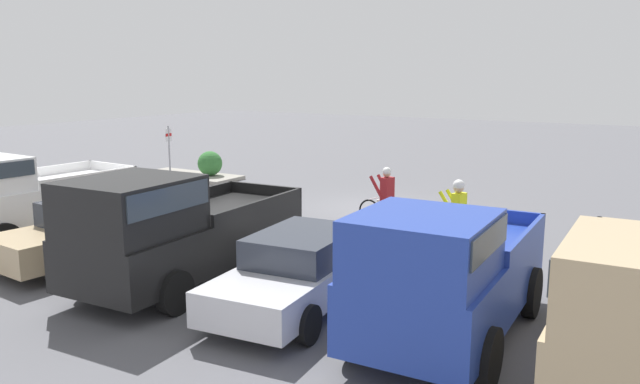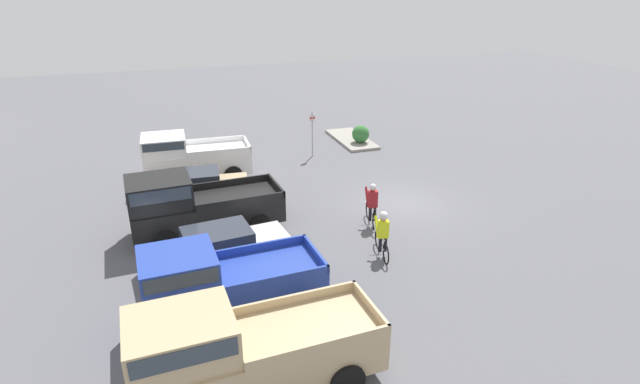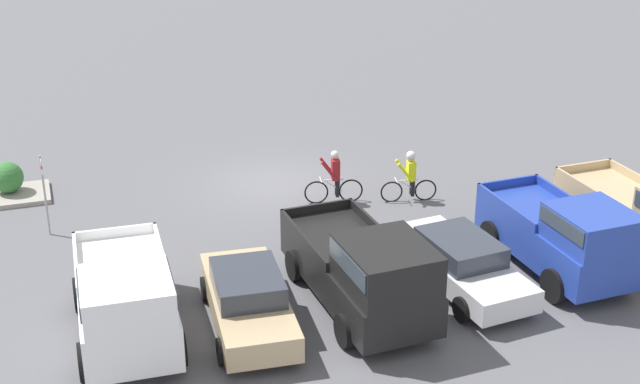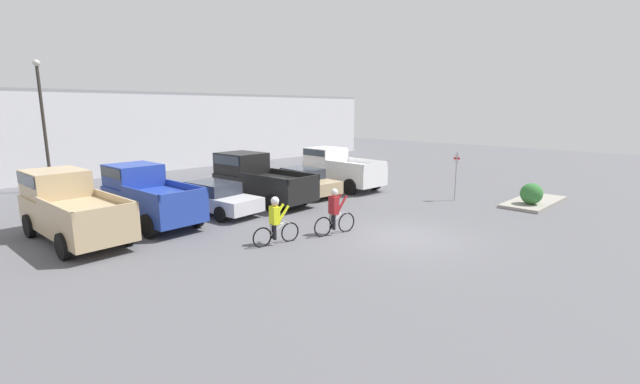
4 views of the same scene
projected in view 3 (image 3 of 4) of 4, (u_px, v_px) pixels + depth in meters
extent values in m
plane|color=#56565B|center=(272.00, 183.00, 29.37)|extent=(80.00, 80.00, 0.00)
cube|color=tan|center=(590.00, 192.00, 24.84)|extent=(0.21, 3.36, 0.25)
cube|color=tan|center=(583.00, 167.00, 26.56)|extent=(1.97, 0.16, 0.25)
cylinder|color=black|center=(628.00, 209.00, 26.43)|extent=(0.25, 0.86, 0.85)
cylinder|color=black|center=(572.00, 219.00, 25.79)|extent=(0.25, 0.86, 0.85)
cube|color=#233D9E|center=(554.00, 238.00, 23.55)|extent=(2.18, 4.91, 1.03)
cube|color=#233D9E|center=(592.00, 227.00, 21.92)|extent=(1.89, 2.01, 0.88)
cube|color=#333D47|center=(593.00, 220.00, 21.85)|extent=(1.95, 1.86, 0.39)
cube|color=#233D9E|center=(565.00, 197.00, 24.43)|extent=(0.21, 2.90, 0.25)
cube|color=#233D9E|center=(506.00, 207.00, 23.81)|extent=(0.21, 2.90, 0.25)
cube|color=#233D9E|center=(508.00, 183.00, 25.33)|extent=(1.97, 0.17, 0.25)
cylinder|color=black|center=(619.00, 272.00, 22.77)|extent=(0.26, 0.90, 0.89)
cylinder|color=black|center=(554.00, 286.00, 22.13)|extent=(0.26, 0.90, 0.89)
cylinder|color=black|center=(551.00, 226.00, 25.34)|extent=(0.26, 0.90, 0.89)
cylinder|color=black|center=(491.00, 236.00, 24.70)|extent=(0.26, 0.90, 0.89)
cube|color=silver|center=(459.00, 266.00, 22.80)|extent=(2.20, 4.89, 0.59)
cube|color=#2D333D|center=(460.00, 247.00, 22.58)|extent=(1.75, 2.28, 0.52)
cylinder|color=black|center=(521.00, 295.00, 21.95)|extent=(0.25, 0.67, 0.65)
cylinder|color=black|center=(462.00, 310.00, 21.30)|extent=(0.25, 0.67, 0.65)
cylinder|color=black|center=(455.00, 245.00, 24.49)|extent=(0.25, 0.67, 0.65)
cylinder|color=black|center=(401.00, 256.00, 23.85)|extent=(0.25, 0.67, 0.65)
cube|color=black|center=(357.00, 273.00, 21.91)|extent=(2.37, 5.59, 0.96)
cube|color=black|center=(386.00, 266.00, 20.10)|extent=(2.02, 2.30, 1.03)
cube|color=#333D47|center=(387.00, 257.00, 20.01)|extent=(2.07, 2.12, 0.45)
cube|color=black|center=(375.00, 226.00, 22.94)|extent=(0.26, 3.29, 0.25)
cube|color=black|center=(303.00, 239.00, 22.27)|extent=(0.26, 3.29, 0.25)
cube|color=black|center=(317.00, 208.00, 23.98)|extent=(2.07, 0.19, 0.25)
cylinder|color=black|center=(425.00, 314.00, 20.97)|extent=(0.26, 0.82, 0.81)
cylinder|color=black|center=(344.00, 331.00, 20.28)|extent=(0.26, 0.82, 0.81)
cylinder|color=black|center=(366.00, 252.00, 23.88)|extent=(0.26, 0.82, 0.81)
cylinder|color=black|center=(294.00, 266.00, 23.19)|extent=(0.26, 0.82, 0.81)
cube|color=tan|center=(248.00, 304.00, 21.05)|extent=(2.04, 4.63, 0.63)
cube|color=#2D333D|center=(247.00, 282.00, 20.82)|extent=(1.68, 2.14, 0.53)
cylinder|color=black|center=(297.00, 341.00, 20.05)|extent=(0.23, 0.64, 0.63)
cylinder|color=black|center=(221.00, 352.00, 19.67)|extent=(0.23, 0.64, 0.63)
cylinder|color=black|center=(272.00, 281.00, 22.63)|extent=(0.23, 0.64, 0.63)
cylinder|color=black|center=(205.00, 289.00, 22.25)|extent=(0.23, 0.64, 0.63)
cube|color=white|center=(125.00, 301.00, 20.48)|extent=(2.25, 4.92, 1.07)
cube|color=white|center=(127.00, 296.00, 18.83)|extent=(1.98, 2.01, 0.82)
cube|color=#333D47|center=(126.00, 289.00, 18.76)|extent=(2.03, 1.86, 0.36)
cube|color=white|center=(161.00, 252.00, 21.33)|extent=(0.19, 2.91, 0.25)
cube|color=white|center=(76.00, 263.00, 20.83)|extent=(0.19, 2.91, 0.25)
cube|color=white|center=(115.00, 232.00, 22.33)|extent=(2.07, 0.16, 0.25)
cylinder|color=black|center=(180.00, 347.00, 19.61)|extent=(0.25, 0.87, 0.87)
cylinder|color=black|center=(84.00, 362.00, 19.09)|extent=(0.25, 0.87, 0.87)
cylinder|color=black|center=(164.00, 283.00, 22.27)|extent=(0.25, 0.87, 0.87)
cylinder|color=black|center=(79.00, 295.00, 21.74)|extent=(0.25, 0.87, 0.87)
torus|color=black|center=(316.00, 192.00, 27.75)|extent=(0.76, 0.19, 0.76)
torus|color=black|center=(351.00, 191.00, 27.88)|extent=(0.76, 0.19, 0.76)
cylinder|color=white|center=(334.00, 186.00, 27.74)|extent=(0.56, 0.14, 0.40)
cylinder|color=white|center=(334.00, 180.00, 27.66)|extent=(0.60, 0.15, 0.04)
cylinder|color=white|center=(340.00, 186.00, 27.77)|extent=(0.04, 0.04, 0.37)
cylinder|color=white|center=(321.00, 180.00, 27.60)|extent=(0.11, 0.46, 0.02)
cylinder|color=black|center=(338.00, 188.00, 27.69)|extent=(0.14, 0.14, 0.57)
cylinder|color=black|center=(337.00, 186.00, 27.86)|extent=(0.14, 0.14, 0.57)
cube|color=maroon|center=(336.00, 169.00, 27.53)|extent=(0.30, 0.40, 0.65)
cylinder|color=maroon|center=(329.00, 172.00, 27.34)|extent=(0.54, 0.19, 0.70)
cylinder|color=maroon|center=(328.00, 167.00, 27.65)|extent=(0.54, 0.19, 0.70)
sphere|color=tan|center=(335.00, 156.00, 27.35)|extent=(0.22, 0.22, 0.22)
sphere|color=silver|center=(335.00, 154.00, 27.33)|extent=(0.24, 0.24, 0.24)
torus|color=black|center=(392.00, 192.00, 27.86)|extent=(0.70, 0.18, 0.71)
torus|color=black|center=(426.00, 190.00, 27.99)|extent=(0.70, 0.18, 0.71)
cylinder|color=white|center=(409.00, 186.00, 27.85)|extent=(0.56, 0.14, 0.38)
cylinder|color=white|center=(409.00, 180.00, 27.78)|extent=(0.60, 0.15, 0.04)
cylinder|color=white|center=(415.00, 186.00, 27.88)|extent=(0.04, 0.04, 0.34)
cylinder|color=white|center=(396.00, 180.00, 27.72)|extent=(0.11, 0.46, 0.02)
cylinder|color=black|center=(413.00, 188.00, 27.80)|extent=(0.14, 0.14, 0.53)
cylinder|color=black|center=(411.00, 186.00, 27.97)|extent=(0.14, 0.14, 0.53)
cube|color=yellow|center=(411.00, 170.00, 27.65)|extent=(0.30, 0.40, 0.60)
cylinder|color=yellow|center=(405.00, 173.00, 27.47)|extent=(0.54, 0.19, 0.66)
cylinder|color=yellow|center=(403.00, 169.00, 27.78)|extent=(0.54, 0.19, 0.66)
sphere|color=tan|center=(411.00, 157.00, 27.48)|extent=(0.26, 0.26, 0.26)
sphere|color=silver|center=(411.00, 156.00, 27.45)|extent=(0.28, 0.28, 0.28)
cylinder|color=#9E9EA3|center=(45.00, 196.00, 25.33)|extent=(0.06, 0.06, 2.46)
cube|color=white|center=(41.00, 166.00, 24.97)|extent=(0.05, 0.30, 0.45)
cube|color=red|center=(41.00, 166.00, 24.97)|extent=(0.05, 0.30, 0.10)
sphere|color=#337033|center=(7.00, 177.00, 28.11)|extent=(1.00, 1.00, 1.00)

